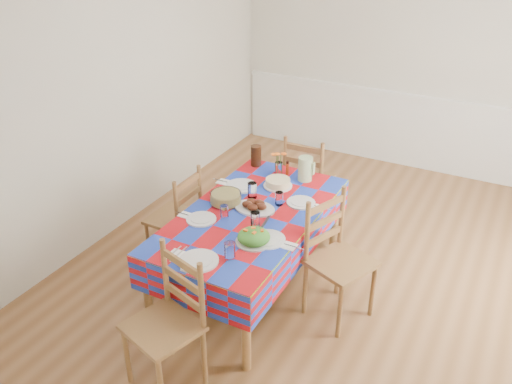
% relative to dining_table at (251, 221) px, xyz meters
% --- Properties ---
extents(room, '(4.58, 5.08, 2.78)m').
position_rel_dining_table_xyz_m(room, '(0.60, 0.55, 0.71)').
color(room, brown).
rests_on(room, ground).
extents(wainscot, '(4.41, 0.06, 0.92)m').
position_rel_dining_table_xyz_m(wainscot, '(0.60, 3.04, -0.16)').
color(wainscot, white).
rests_on(wainscot, room).
extents(dining_table, '(1.00, 1.86, 0.72)m').
position_rel_dining_table_xyz_m(dining_table, '(0.00, 0.00, 0.00)').
color(dining_table, brown).
rests_on(dining_table, room).
extents(setting_near_head, '(0.46, 0.31, 0.14)m').
position_rel_dining_table_xyz_m(setting_near_head, '(0.06, -0.71, 0.11)').
color(setting_near_head, silver).
rests_on(setting_near_head, dining_table).
extents(setting_left_near, '(0.43, 0.26, 0.11)m').
position_rel_dining_table_xyz_m(setting_left_near, '(-0.24, -0.24, 0.10)').
color(setting_left_near, silver).
rests_on(setting_left_near, dining_table).
extents(setting_left_far, '(0.51, 0.30, 0.13)m').
position_rel_dining_table_xyz_m(setting_left_far, '(-0.23, 0.31, 0.11)').
color(setting_left_far, silver).
rests_on(setting_left_far, dining_table).
extents(setting_right_near, '(0.50, 0.29, 0.13)m').
position_rel_dining_table_xyz_m(setting_right_near, '(0.24, -0.25, 0.11)').
color(setting_right_near, silver).
rests_on(setting_right_near, dining_table).
extents(setting_right_far, '(0.45, 0.26, 0.11)m').
position_rel_dining_table_xyz_m(setting_right_far, '(0.24, 0.29, 0.10)').
color(setting_right_far, silver).
rests_on(setting_right_far, dining_table).
extents(meat_platter, '(0.35, 0.25, 0.07)m').
position_rel_dining_table_xyz_m(meat_platter, '(-0.00, 0.06, 0.11)').
color(meat_platter, silver).
rests_on(meat_platter, dining_table).
extents(salad_platter, '(0.27, 0.27, 0.11)m').
position_rel_dining_table_xyz_m(salad_platter, '(0.22, -0.36, 0.12)').
color(salad_platter, silver).
rests_on(salad_platter, dining_table).
extents(pasta_bowl, '(0.26, 0.26, 0.09)m').
position_rel_dining_table_xyz_m(pasta_bowl, '(-0.26, 0.05, 0.13)').
color(pasta_bowl, white).
rests_on(pasta_bowl, dining_table).
extents(cake, '(0.25, 0.25, 0.07)m').
position_rel_dining_table_xyz_m(cake, '(-0.01, 0.51, 0.11)').
color(cake, silver).
rests_on(cake, dining_table).
extents(serving_utensils, '(0.14, 0.32, 0.01)m').
position_rel_dining_table_xyz_m(serving_utensils, '(0.15, -0.12, 0.08)').
color(serving_utensils, black).
rests_on(serving_utensils, dining_table).
extents(flower_vase, '(0.14, 0.12, 0.23)m').
position_rel_dining_table_xyz_m(flower_vase, '(-0.11, 0.73, 0.17)').
color(flower_vase, white).
rests_on(flower_vase, dining_table).
extents(hot_sauce, '(0.03, 0.03, 0.13)m').
position_rel_dining_table_xyz_m(hot_sauce, '(-0.04, 0.77, 0.15)').
color(hot_sauce, '#B8300E').
rests_on(hot_sauce, dining_table).
extents(green_pitcher, '(0.13, 0.13, 0.22)m').
position_rel_dining_table_xyz_m(green_pitcher, '(0.15, 0.74, 0.19)').
color(green_pitcher, '#B2D092').
rests_on(green_pitcher, dining_table).
extents(tea_pitcher, '(0.10, 0.10, 0.20)m').
position_rel_dining_table_xyz_m(tea_pitcher, '(-0.38, 0.80, 0.18)').
color(tea_pitcher, black).
rests_on(tea_pitcher, dining_table).
extents(name_card, '(0.07, 0.02, 0.02)m').
position_rel_dining_table_xyz_m(name_card, '(-0.02, -0.89, 0.09)').
color(name_card, silver).
rests_on(name_card, dining_table).
extents(chair_near, '(0.54, 0.53, 1.00)m').
position_rel_dining_table_xyz_m(chair_near, '(0.01, -1.17, -0.15)').
color(chair_near, brown).
rests_on(chair_near, room).
extents(chair_far, '(0.44, 0.42, 0.98)m').
position_rel_dining_table_xyz_m(chair_far, '(0.00, 1.17, -0.16)').
color(chair_far, brown).
rests_on(chair_far, room).
extents(chair_left, '(0.40, 0.41, 0.93)m').
position_rel_dining_table_xyz_m(chair_left, '(-0.74, -0.00, -0.18)').
color(chair_left, brown).
rests_on(chair_left, room).
extents(chair_right, '(0.56, 0.57, 1.01)m').
position_rel_dining_table_xyz_m(chair_right, '(0.74, 0.02, -0.15)').
color(chair_right, brown).
rests_on(chair_right, room).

